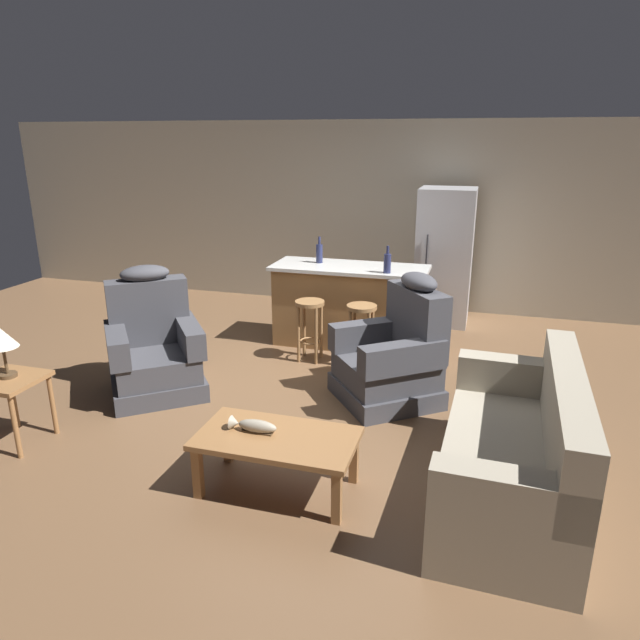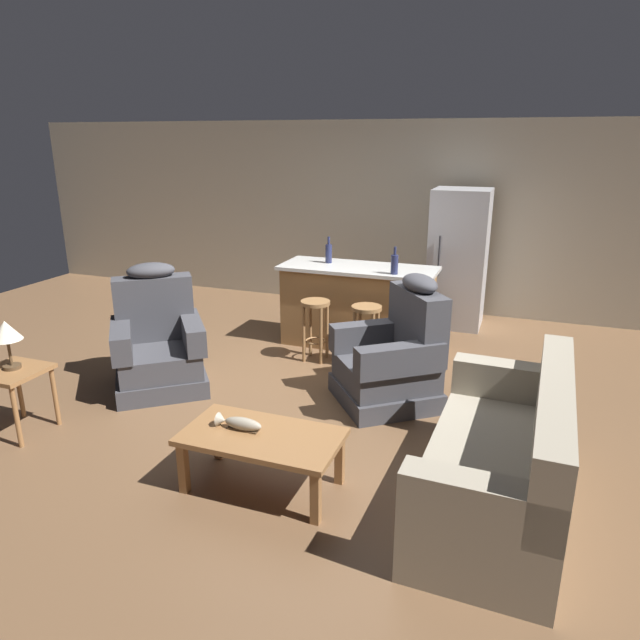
% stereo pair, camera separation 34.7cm
% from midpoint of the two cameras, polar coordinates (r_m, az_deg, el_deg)
% --- Properties ---
extents(ground_plane, '(12.00, 12.00, 0.00)m').
position_cam_midpoint_polar(ground_plane, '(5.67, 1.48, -6.89)').
color(ground_plane, brown).
extents(back_wall, '(12.00, 0.05, 2.60)m').
position_cam_midpoint_polar(back_wall, '(8.24, 8.73, 10.18)').
color(back_wall, '#A89E89').
rests_on(back_wall, ground_plane).
extents(coffee_table, '(1.10, 0.60, 0.42)m').
position_cam_midpoint_polar(coffee_table, '(4.03, -3.35, -12.06)').
color(coffee_table, olive).
rests_on(coffee_table, ground_plane).
extents(fish_figurine, '(0.34, 0.10, 0.10)m').
position_cam_midpoint_polar(fish_figurine, '(4.06, -5.67, -10.29)').
color(fish_figurine, '#4C3823').
rests_on(fish_figurine, coffee_table).
extents(couch, '(0.90, 1.93, 0.94)m').
position_cam_midpoint_polar(couch, '(4.09, 20.35, -13.15)').
color(couch, '#9E937F').
rests_on(couch, ground_plane).
extents(recliner_near_lamp, '(1.18, 1.18, 1.20)m').
position_cam_midpoint_polar(recliner_near_lamp, '(5.77, -14.24, -2.44)').
color(recliner_near_lamp, '#3D3D42').
rests_on(recliner_near_lamp, ground_plane).
extents(recliner_near_island, '(1.18, 1.18, 1.20)m').
position_cam_midpoint_polar(recliner_near_island, '(5.33, 9.29, -3.85)').
color(recliner_near_island, '#3D3D42').
rests_on(recliner_near_island, ground_plane).
extents(end_table, '(0.48, 0.48, 0.56)m').
position_cam_midpoint_polar(end_table, '(5.25, -26.62, -5.48)').
color(end_table, olive).
rests_on(end_table, ground_plane).
extents(table_lamp, '(0.24, 0.24, 0.41)m').
position_cam_midpoint_polar(table_lamp, '(5.14, -27.23, -1.17)').
color(table_lamp, '#4C3823').
rests_on(table_lamp, end_table).
extents(kitchen_island, '(1.80, 0.70, 0.95)m').
position_cam_midpoint_polar(kitchen_island, '(6.71, 5.25, 1.40)').
color(kitchen_island, olive).
rests_on(kitchen_island, ground_plane).
extents(bar_stool_left, '(0.32, 0.32, 0.68)m').
position_cam_midpoint_polar(bar_stool_left, '(6.22, 1.14, 0.07)').
color(bar_stool_left, olive).
rests_on(bar_stool_left, ground_plane).
extents(bar_stool_right, '(0.32, 0.32, 0.68)m').
position_cam_midpoint_polar(bar_stool_right, '(6.06, 6.28, -0.51)').
color(bar_stool_right, olive).
rests_on(bar_stool_right, ground_plane).
extents(refrigerator, '(0.70, 0.69, 1.76)m').
position_cam_midpoint_polar(refrigerator, '(7.60, 14.93, 5.94)').
color(refrigerator, '#B7B7BC').
rests_on(refrigerator, ground_plane).
extents(bottle_tall_green, '(0.08, 0.08, 0.30)m').
position_cam_midpoint_polar(bottle_tall_green, '(6.25, 9.05, 5.56)').
color(bottle_tall_green, '#23284C').
rests_on(bottle_tall_green, kitchen_island).
extents(bottle_short_amber, '(0.08, 0.08, 0.31)m').
position_cam_midpoint_polar(bottle_short_amber, '(6.75, 2.35, 6.70)').
color(bottle_short_amber, '#23284C').
rests_on(bottle_short_amber, kitchen_island).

